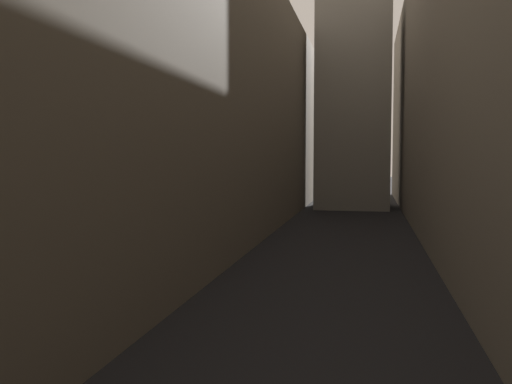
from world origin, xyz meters
TOP-DOWN VIEW (x-y plane):
  - ground_plane at (0.00, 48.00)m, footprint 264.00×264.00m
  - building_block_left at (-10.84, 50.00)m, footprint 10.68×108.00m

SIDE VIEW (x-z plane):
  - ground_plane at x=0.00m, z-range 0.00..0.00m
  - building_block_left at x=-10.84m, z-range 0.00..20.35m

